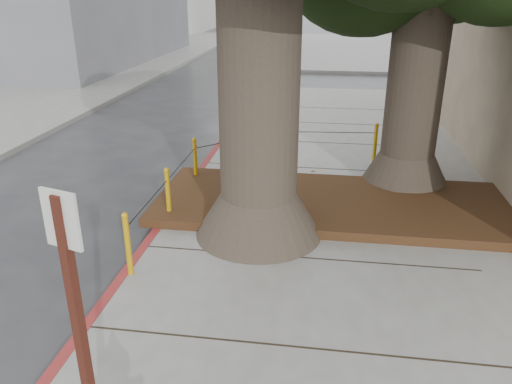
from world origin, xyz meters
The scene contains 8 objects.
ground centered at (0.00, 0.00, 0.00)m, with size 140.00×140.00×0.00m, color #28282B.
sidewalk_far centered at (6.00, 30.00, 0.07)m, with size 16.00×20.00×0.15m, color slate.
curb_red centered at (-2.00, 2.50, 0.07)m, with size 0.14×26.00×0.16m, color maroon.
planter_bed centered at (0.90, 3.90, 0.23)m, with size 6.40×2.60×0.16m, color black.
bollard_ring centered at (-0.87, 4.38, 0.66)m, with size 3.79×5.39×0.95m.
signpost centered at (-0.79, -2.08, 1.66)m, with size 0.26×0.10×2.66m.
car_silver centered at (5.93, 19.48, 0.58)m, with size 1.36×3.38×1.15m, color #A0A0A4.
car_dark centered at (-12.30, 18.19, 0.55)m, with size 1.54×3.79×1.10m, color black.
Camera 1 is at (0.72, -4.51, 3.89)m, focal length 35.00 mm.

